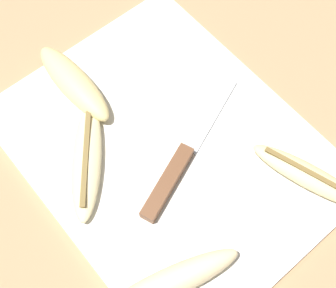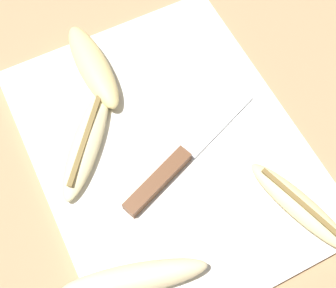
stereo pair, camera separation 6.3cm
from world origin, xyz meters
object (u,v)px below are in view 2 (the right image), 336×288
at_px(knife, 169,170).
at_px(banana_soft_right, 86,143).
at_px(banana_mellow_near, 300,206).
at_px(banana_cream_curved, 134,279).
at_px(banana_golden_short, 93,66).

xyz_separation_m(knife, banana_soft_right, (-0.08, -0.08, 0.00)).
height_order(banana_mellow_near, banana_cream_curved, banana_cream_curved).
height_order(banana_golden_short, banana_cream_curved, banana_cream_curved).
xyz_separation_m(knife, banana_golden_short, (-0.19, -0.03, 0.01)).
xyz_separation_m(banana_mellow_near, banana_cream_curved, (-0.01, -0.23, 0.01)).
bearing_deg(knife, banana_cream_curved, -63.74).
bearing_deg(banana_mellow_near, banana_soft_right, -134.22).
bearing_deg(banana_cream_curved, banana_soft_right, 174.97).
relative_size(banana_golden_short, banana_soft_right, 1.00).
xyz_separation_m(banana_soft_right, banana_cream_curved, (0.19, -0.02, 0.01)).
xyz_separation_m(banana_mellow_near, banana_soft_right, (-0.20, -0.21, 0.00)).
distance_m(banana_golden_short, banana_mellow_near, 0.35).
relative_size(knife, banana_golden_short, 1.50).
bearing_deg(banana_soft_right, banana_cream_curved, -5.03).
relative_size(banana_mellow_near, banana_cream_curved, 0.91).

